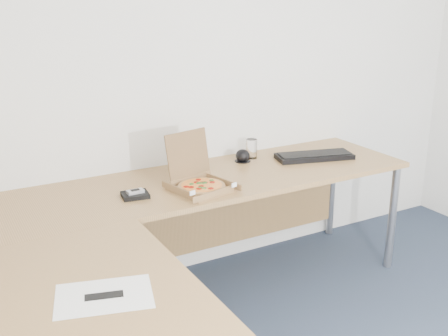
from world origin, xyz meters
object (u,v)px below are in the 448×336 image
keyboard (314,156)px  wallet (135,195)px  desk (187,221)px  pizza_box (200,183)px  drinking_glass (252,149)px

keyboard → wallet: keyboard is taller
desk → pizza_box: bearing=53.0°
keyboard → wallet: size_ratio=3.60×
pizza_box → keyboard: (0.89, 0.15, -0.02)m
desk → wallet: bearing=110.6°
desk → wallet: size_ratio=18.48×
pizza_box → drinking_glass: (0.55, 0.36, 0.03)m
pizza_box → drinking_glass: size_ratio=2.66×
keyboard → wallet: bearing=-160.5°
pizza_box → wallet: 0.35m
desk → keyboard: (1.11, 0.43, 0.04)m
wallet → keyboard: bearing=12.2°
drinking_glass → wallet: bearing=-161.7°
drinking_glass → wallet: drinking_glass is taller
desk → keyboard: keyboard is taller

